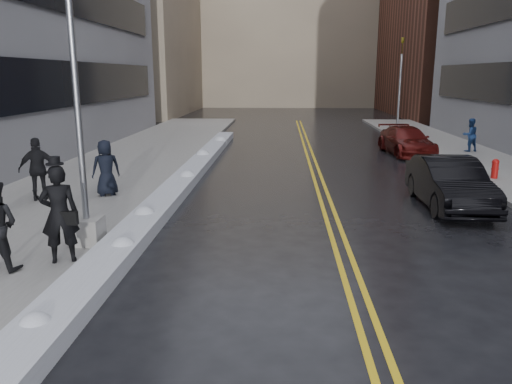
# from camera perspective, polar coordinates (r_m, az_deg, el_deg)

# --- Properties ---
(ground) EXTENTS (160.00, 160.00, 0.00)m
(ground) POSITION_cam_1_polar(r_m,az_deg,el_deg) (9.51, -3.95, -11.01)
(ground) COLOR black
(ground) RESTS_ON ground
(sidewalk_west) EXTENTS (5.50, 50.00, 0.15)m
(sidewalk_west) POSITION_cam_1_polar(r_m,az_deg,el_deg) (20.19, -16.90, 1.76)
(sidewalk_west) COLOR gray
(sidewalk_west) RESTS_ON ground
(lane_line_left) EXTENTS (0.12, 50.00, 0.01)m
(lane_line_left) POSITION_cam_1_polar(r_m,az_deg,el_deg) (19.05, 6.70, 1.36)
(lane_line_left) COLOR gold
(lane_line_left) RESTS_ON ground
(lane_line_right) EXTENTS (0.12, 50.00, 0.01)m
(lane_line_right) POSITION_cam_1_polar(r_m,az_deg,el_deg) (19.07, 7.60, 1.35)
(lane_line_right) COLOR gold
(lane_line_right) RESTS_ON ground
(snow_ridge) EXTENTS (0.90, 30.00, 0.34)m
(snow_ridge) POSITION_cam_1_polar(r_m,az_deg,el_deg) (17.38, -8.85, 0.70)
(snow_ridge) COLOR silver
(snow_ridge) RESTS_ON ground
(building_west_far) EXTENTS (14.00, 22.00, 18.00)m
(building_west_far) POSITION_cam_1_polar(r_m,az_deg,el_deg) (55.39, -15.24, 18.12)
(building_west_far) COLOR gray
(building_west_far) RESTS_ON ground
(building_far) EXTENTS (36.00, 16.00, 22.00)m
(building_far) POSITION_cam_1_polar(r_m,az_deg,el_deg) (68.98, 3.93, 19.16)
(building_far) COLOR gray
(building_far) RESTS_ON ground
(lamppost) EXTENTS (0.65, 0.65, 7.62)m
(lamppost) POSITION_cam_1_polar(r_m,az_deg,el_deg) (11.56, -19.48, 5.69)
(lamppost) COLOR gray
(lamppost) RESTS_ON sidewalk_west
(fire_hydrant) EXTENTS (0.26, 0.26, 0.73)m
(fire_hydrant) POSITION_cam_1_polar(r_m,az_deg,el_deg) (20.49, 25.65, 2.53)
(fire_hydrant) COLOR maroon
(fire_hydrant) RESTS_ON sidewalk_east
(traffic_signal) EXTENTS (0.16, 0.20, 6.00)m
(traffic_signal) POSITION_cam_1_polar(r_m,az_deg,el_deg) (33.44, 16.13, 11.91)
(traffic_signal) COLOR gray
(traffic_signal) RESTS_ON sidewalk_east
(pedestrian_fedora) EXTENTS (0.86, 0.72, 2.02)m
(pedestrian_fedora) POSITION_cam_1_polar(r_m,az_deg,el_deg) (10.83, -21.56, -2.36)
(pedestrian_fedora) COLOR black
(pedestrian_fedora) RESTS_ON sidewalk_west
(pedestrian_c) EXTENTS (1.03, 0.91, 1.78)m
(pedestrian_c) POSITION_cam_1_polar(r_m,az_deg,el_deg) (16.46, -16.78, 2.67)
(pedestrian_c) COLOR black
(pedestrian_c) RESTS_ON sidewalk_west
(pedestrian_d) EXTENTS (1.22, 0.85, 1.92)m
(pedestrian_d) POSITION_cam_1_polar(r_m,az_deg,el_deg) (16.50, -23.61, 2.40)
(pedestrian_d) COLOR black
(pedestrian_d) RESTS_ON sidewalk_west
(pedestrian_east) EXTENTS (0.94, 0.82, 1.64)m
(pedestrian_east) POSITION_cam_1_polar(r_m,az_deg,el_deg) (27.18, 23.26, 6.01)
(pedestrian_east) COLOR navy
(pedestrian_east) RESTS_ON sidewalk_east
(car_black) EXTENTS (1.61, 4.56, 1.50)m
(car_black) POSITION_cam_1_polar(r_m,az_deg,el_deg) (15.96, 21.24, 0.95)
(car_black) COLOR black
(car_black) RESTS_ON ground
(car_maroon) EXTENTS (2.32, 4.86, 1.37)m
(car_maroon) POSITION_cam_1_polar(r_m,az_deg,el_deg) (26.10, 16.80, 5.62)
(car_maroon) COLOR #460D0B
(car_maroon) RESTS_ON ground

